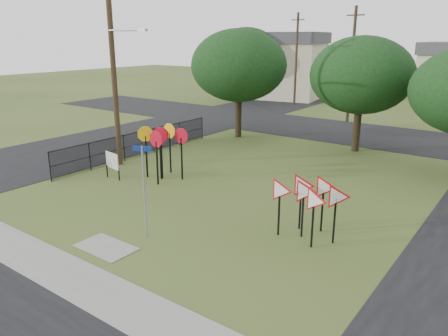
% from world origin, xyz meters
% --- Properties ---
extents(ground, '(140.00, 140.00, 0.00)m').
position_xyz_m(ground, '(0.00, 0.00, 0.00)').
color(ground, '#394D1D').
extents(sidewalk, '(30.00, 1.60, 0.02)m').
position_xyz_m(sidewalk, '(0.00, -4.20, 0.01)').
color(sidewalk, gray).
rests_on(sidewalk, ground).
extents(planting_strip, '(30.00, 0.80, 0.02)m').
position_xyz_m(planting_strip, '(0.00, -5.40, 0.01)').
color(planting_strip, '#394D1D').
rests_on(planting_strip, ground).
extents(street_left, '(8.00, 50.00, 0.02)m').
position_xyz_m(street_left, '(-12.00, 10.00, 0.01)').
color(street_left, black).
rests_on(street_left, ground).
extents(street_far, '(60.00, 8.00, 0.02)m').
position_xyz_m(street_far, '(0.00, 20.00, 0.01)').
color(street_far, black).
rests_on(street_far, ground).
extents(curb_pad, '(2.00, 1.20, 0.02)m').
position_xyz_m(curb_pad, '(0.00, -2.40, 0.01)').
color(curb_pad, gray).
rests_on(curb_pad, ground).
extents(street_name_sign, '(0.63, 0.27, 3.25)m').
position_xyz_m(street_name_sign, '(0.49, -1.02, 1.85)').
color(street_name_sign, '#94989D').
rests_on(street_name_sign, ground).
extents(stop_sign_cluster, '(2.33, 1.83, 2.58)m').
position_xyz_m(stop_sign_cluster, '(-3.63, 4.11, 1.90)').
color(stop_sign_cluster, black).
rests_on(stop_sign_cluster, ground).
extents(yield_sign_cluster, '(2.68, 1.55, 2.14)m').
position_xyz_m(yield_sign_cluster, '(4.99, 2.30, 1.58)').
color(yield_sign_cluster, black).
rests_on(yield_sign_cluster, ground).
extents(info_board, '(1.05, 0.21, 1.32)m').
position_xyz_m(info_board, '(-5.57, 2.58, 0.88)').
color(info_board, black).
rests_on(info_board, ground).
extents(utility_pole_main, '(3.55, 0.33, 10.00)m').
position_xyz_m(utility_pole_main, '(-7.24, 4.50, 5.21)').
color(utility_pole_main, '#3D2E1C').
rests_on(utility_pole_main, ground).
extents(far_pole_a, '(1.40, 0.24, 9.00)m').
position_xyz_m(far_pole_a, '(-2.00, 24.00, 4.60)').
color(far_pole_a, '#3D2E1C').
rests_on(far_pole_a, ground).
extents(far_pole_c, '(1.40, 0.24, 9.00)m').
position_xyz_m(far_pole_c, '(-10.00, 30.00, 4.60)').
color(far_pole_c, '#3D2E1C').
rests_on(far_pole_c, ground).
extents(fence_run, '(0.05, 11.55, 1.50)m').
position_xyz_m(fence_run, '(-7.60, 6.25, 0.78)').
color(fence_run, black).
rests_on(fence_run, ground).
extents(house_left, '(10.58, 8.88, 7.20)m').
position_xyz_m(house_left, '(-14.00, 34.00, 3.65)').
color(house_left, beige).
rests_on(house_left, ground).
extents(tree_near_left, '(6.40, 6.40, 7.27)m').
position_xyz_m(tree_near_left, '(-6.00, 14.00, 4.86)').
color(tree_near_left, '#2D2314').
rests_on(tree_near_left, ground).
extents(tree_near_mid, '(6.00, 6.00, 6.80)m').
position_xyz_m(tree_near_mid, '(2.00, 15.00, 4.54)').
color(tree_near_mid, '#2D2314').
rests_on(tree_near_mid, ground).
extents(tree_far_left, '(6.80, 6.80, 7.73)m').
position_xyz_m(tree_far_left, '(-16.00, 30.00, 5.17)').
color(tree_far_left, '#2D2314').
rests_on(tree_far_left, ground).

